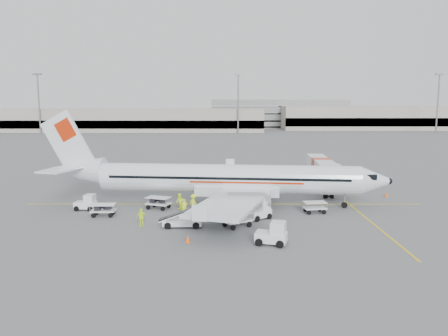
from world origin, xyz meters
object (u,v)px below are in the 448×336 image
at_px(tug_fore, 259,210).
at_px(belt_loader, 182,213).
at_px(aircraft, 228,159).
at_px(tug_mid, 271,233).
at_px(tug_aft, 85,202).
at_px(jet_bridge, 321,174).

bearing_deg(tug_fore, belt_loader, 164.01).
height_order(aircraft, tug_mid, aircraft).
relative_size(belt_loader, tug_aft, 2.15).
xyz_separation_m(tug_fore, tug_aft, (-18.05, 3.61, -0.05)).
xyz_separation_m(tug_fore, tug_mid, (0.38, -7.75, 0.06)).
relative_size(aircraft, jet_bridge, 2.39).
relative_size(jet_bridge, tug_fore, 6.75).
height_order(jet_bridge, tug_aft, jet_bridge).
bearing_deg(tug_aft, aircraft, 13.05).
bearing_deg(tug_fore, jet_bridge, 21.21).
xyz_separation_m(aircraft, tug_fore, (2.93, -5.77, -4.23)).
bearing_deg(tug_fore, aircraft, 79.82).
height_order(belt_loader, tug_aft, belt_loader).
height_order(tug_fore, tug_mid, tug_mid).
height_order(aircraft, jet_bridge, aircraft).
bearing_deg(aircraft, tug_fore, -57.68).
distance_m(jet_bridge, tug_aft, 29.61).
distance_m(jet_bridge, belt_loader, 24.21).
bearing_deg(aircraft, tug_mid, -70.83).
distance_m(jet_bridge, tug_fore, 17.65).
xyz_separation_m(aircraft, jet_bridge, (12.18, 9.22, -3.08)).
bearing_deg(aircraft, tug_aft, -166.45).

